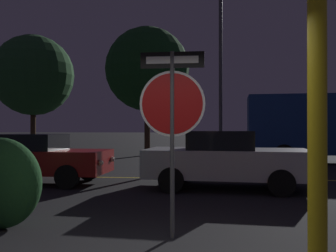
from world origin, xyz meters
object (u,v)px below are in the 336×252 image
Objects in this scene: hedge_bush_1 at (0,183)px; tree_1 at (33,75)px; passing_car_2 at (225,159)px; street_lamp at (221,47)px; yellow_pole_right at (317,119)px; delivery_truck at (333,126)px; passing_car_1 at (36,158)px; stop_sign at (172,106)px; tree_0 at (147,69)px.

tree_1 is at bearing 114.48° from hedge_bush_1.
passing_car_2 is 0.52× the size of street_lamp.
yellow_pole_right is 0.43× the size of tree_1.
passing_car_2 is 0.58× the size of delivery_truck.
yellow_pole_right is 4.55m from hedge_bush_1.
hedge_bush_1 is at bearing -107.47° from street_lamp.
delivery_truck is 17.26m from tree_1.
street_lamp is 1.11× the size of tree_1.
tree_1 is at bearing -152.53° from passing_car_1.
passing_car_2 is at bearing 94.84° from yellow_pole_right.
street_lamp is at bearing -24.57° from tree_1.
delivery_truck is at bearing 150.74° from passing_car_2.
stop_sign is 1.87× the size of hedge_bush_1.
hedge_bush_1 is 0.34× the size of passing_car_1.
tree_1 is (-7.39, 1.53, -0.02)m from tree_0.
tree_1 is (-6.09, 12.36, 4.08)m from passing_car_1.
yellow_pole_right is 22.28m from tree_1.
street_lamp is 1.13× the size of tree_0.
tree_0 is at bearing 174.42° from passing_car_1.
stop_sign reaches higher than hedge_bush_1.
tree_1 is (-16.08, 5.42, 3.18)m from delivery_truck.
stop_sign is 12.97m from delivery_truck.
tree_0 is (-3.78, 11.17, 4.06)m from passing_car_2.
yellow_pole_right is 0.79× the size of passing_car_1.
yellow_pole_right is at bearing -58.04° from tree_1.
passing_car_2 is 8.83m from delivery_truck.
passing_car_1 is at bearing 109.40° from hedge_bush_1.
stop_sign is at bearing -7.33° from passing_car_2.
tree_0 is (-4.28, 17.18, 3.21)m from yellow_pole_right.
passing_car_2 is at bearing -91.08° from street_lamp.
street_lamp reaches higher than passing_car_1.
delivery_truck is 1.01× the size of tree_0.
tree_1 is (-10.24, 17.00, 2.96)m from stop_sign.
tree_1 is at bearing 121.45° from stop_sign.
street_lamp reaches higher than hedge_bush_1.
tree_0 is 0.98× the size of tree_1.
tree_0 is at bearing -11.72° from tree_1.
stop_sign is 2.24m from yellow_pole_right.
street_lamp is (-4.77, 0.25, 3.55)m from delivery_truck.
tree_0 is at bearing -156.58° from passing_car_2.
yellow_pole_right is at bearing -14.43° from delivery_truck.
delivery_truck reaches higher than passing_car_1.
passing_car_1 is at bearing -125.96° from street_lamp.
tree_1 is at bearing 121.96° from yellow_pole_right.
tree_0 is (1.30, 10.83, 4.10)m from passing_car_1.
tree_0 is at bearing 137.14° from street_lamp.
stop_sign is 16.01m from tree_0.
hedge_bush_1 is at bearing 175.92° from stop_sign.
passing_car_2 is (5.08, -0.34, 0.04)m from passing_car_1.
delivery_truck is at bearing 71.65° from yellow_pole_right.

